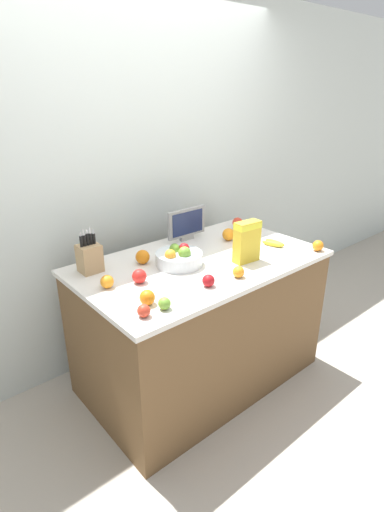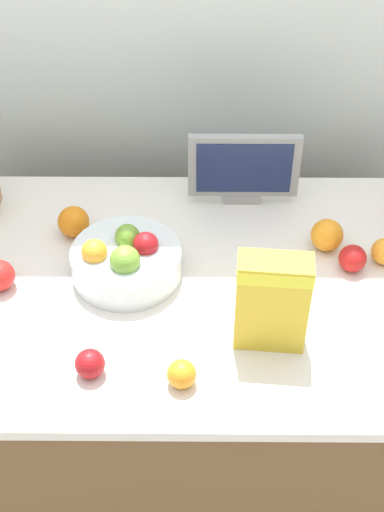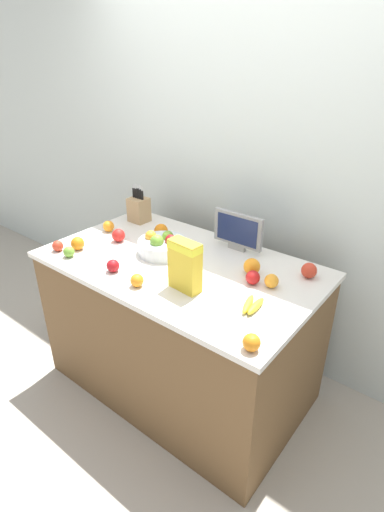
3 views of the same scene
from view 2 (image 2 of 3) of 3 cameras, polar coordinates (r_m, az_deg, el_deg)
The scene contains 12 objects.
ground_plane at distance 2.59m, azimuth -0.49°, elevation -16.57°, with size 14.00×14.00×0.00m, color #B2A899.
wall_back at distance 2.21m, azimuth -0.45°, elevation 17.84°, with size 9.00×0.06×2.60m.
counter at distance 2.21m, azimuth -0.56°, elevation -10.49°, with size 1.58×0.93×0.91m.
small_monitor at distance 2.06m, azimuth 4.17°, elevation 7.04°, with size 0.32×0.03×0.23m.
cereal_box at distance 1.64m, azimuth 6.45°, elevation -3.39°, with size 0.17×0.09×0.26m.
fruit_bowl at distance 1.87m, azimuth -5.30°, elevation -0.34°, with size 0.29×0.29×0.13m.
apple_rear at distance 1.66m, azimuth -8.17°, elevation -8.52°, with size 0.07×0.07×0.07m, color #A31419.
apple_near_bananas at distance 1.93m, azimuth 12.72°, elevation -0.19°, with size 0.07×0.07×0.07m, color red.
orange_mid_right at distance 1.97m, azimuth 15.14°, elevation 0.37°, with size 0.07×0.07×0.07m, color orange.
orange_mid_left at distance 1.98m, azimuth 10.75°, elevation 1.66°, with size 0.09×0.09×0.09m, color orange.
orange_back_center at distance 1.63m, azimuth -0.89°, elevation -9.41°, with size 0.07×0.07×0.07m, color orange.
orange_front_right at distance 2.01m, azimuth -9.46°, elevation 2.72°, with size 0.09×0.09×0.09m, color orange.
Camera 2 is at (0.03, -1.33, 2.22)m, focal length 50.00 mm.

